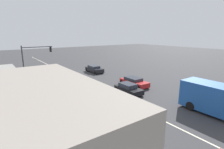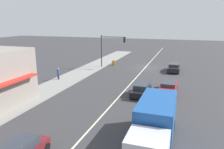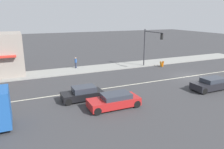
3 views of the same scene
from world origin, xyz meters
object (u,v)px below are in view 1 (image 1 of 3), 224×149
object	(u,v)px
traffic_signal_main	(33,57)
suv_black	(128,89)
pedestrian	(16,101)
warning_aframe_sign	(32,76)
delivery_truck	(220,101)
hatchback_red	(134,82)
sedan_dark	(94,69)

from	to	relation	value
traffic_signal_main	suv_black	distance (m)	15.65
pedestrian	warning_aframe_sign	distance (m)	13.20
warning_aframe_sign	delivery_truck	xyz separation A→B (m)	(-11.09, 24.73, 1.04)
hatchback_red	sedan_dark	bearing A→B (deg)	-90.00
pedestrian	warning_aframe_sign	size ratio (longest dim) A/B	1.94
traffic_signal_main	suv_black	xyz separation A→B (m)	(-8.32, 12.84, -3.28)
delivery_truck	suv_black	bearing A→B (deg)	-73.64
delivery_truck	hatchback_red	world-z (taller)	delivery_truck
hatchback_red	warning_aframe_sign	bearing A→B (deg)	-49.98
pedestrian	delivery_truck	world-z (taller)	delivery_truck
traffic_signal_main	hatchback_red	distance (m)	15.88
traffic_signal_main	pedestrian	world-z (taller)	traffic_signal_main
traffic_signal_main	pedestrian	bearing A→B (deg)	68.67
traffic_signal_main	hatchback_red	xyz separation A→B (m)	(-11.12, 10.85, -3.28)
pedestrian	sedan_dark	size ratio (longest dim) A/B	0.37
warning_aframe_sign	hatchback_red	xyz separation A→B (m)	(-11.09, 13.21, 0.19)
delivery_truck	sedan_dark	bearing A→B (deg)	-90.00
hatchback_red	suv_black	world-z (taller)	suv_black
warning_aframe_sign	pedestrian	bearing A→B (deg)	72.27
delivery_truck	suv_black	world-z (taller)	delivery_truck
warning_aframe_sign	sedan_dark	xyz separation A→B (m)	(-11.09, 1.78, 0.21)
pedestrian	traffic_signal_main	bearing A→B (deg)	-111.33
suv_black	hatchback_red	bearing A→B (deg)	-144.68
traffic_signal_main	delivery_truck	xyz separation A→B (m)	(-11.12, 22.37, -2.43)
pedestrian	hatchback_red	size ratio (longest dim) A/B	0.36
traffic_signal_main	pedestrian	distance (m)	11.33
pedestrian	delivery_truck	distance (m)	19.41
hatchback_red	sedan_dark	distance (m)	11.43
traffic_signal_main	sedan_dark	bearing A→B (deg)	-177.02
warning_aframe_sign	traffic_signal_main	bearing A→B (deg)	89.23
hatchback_red	suv_black	distance (m)	3.43
warning_aframe_sign	sedan_dark	size ratio (longest dim) A/B	0.19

